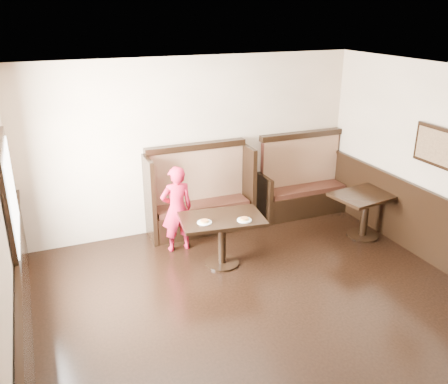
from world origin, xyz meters
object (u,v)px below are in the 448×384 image
table_main (222,229)px  table_neighbor (366,204)px  booth_neighbor (302,187)px  booth_main (200,200)px  child (177,209)px

table_main → table_neighbor: 2.45m
table_main → booth_neighbor: bearing=38.1°
booth_main → table_main: 1.22m
table_neighbor → table_main: bearing=170.3°
table_main → booth_main: bearing=92.9°
booth_main → booth_neighbor: 1.95m
booth_main → table_neighbor: size_ratio=1.50×
booth_neighbor → child: bearing=-167.8°
booth_main → child: bearing=-135.4°
booth_main → table_neighbor: booth_main is taller
booth_neighbor → child: booth_neighbor is taller
booth_neighbor → table_neighbor: 1.32m
table_neighbor → booth_main: bearing=143.3°
booth_neighbor → table_main: (-2.05, -1.21, 0.08)m
table_neighbor → child: size_ratio=0.87×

